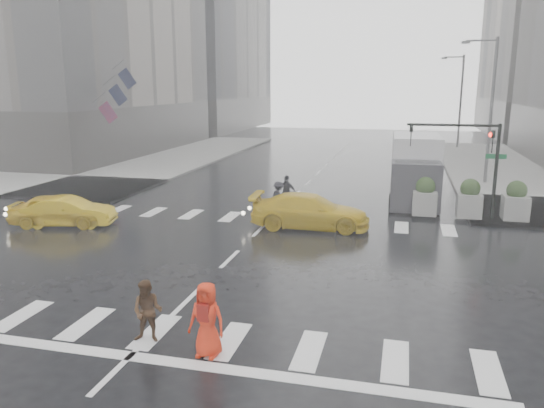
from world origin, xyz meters
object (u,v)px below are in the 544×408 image
(traffic_signal_pole, at_px, (474,152))
(taxi_front, at_px, (58,210))
(taxi_mid, at_px, (69,212))
(box_truck, at_px, (415,167))
(pedestrian_brown, at_px, (148,311))
(pedestrian_orange, at_px, (207,319))

(traffic_signal_pole, xyz_separation_m, taxi_front, (-17.93, -5.40, -2.51))
(taxi_mid, xyz_separation_m, box_truck, (14.98, 9.02, 1.23))
(taxi_mid, bearing_deg, taxi_front, 82.61)
(pedestrian_brown, xyz_separation_m, taxi_front, (-9.01, 9.10, -0.08))
(pedestrian_orange, xyz_separation_m, box_truck, (4.82, 18.49, 0.98))
(pedestrian_orange, distance_m, taxi_front, 14.22)
(pedestrian_orange, relative_size, taxi_mid, 0.45)
(traffic_signal_pole, distance_m, box_truck, 4.62)
(traffic_signal_pole, distance_m, taxi_mid, 18.41)
(pedestrian_orange, relative_size, box_truck, 0.27)
(pedestrian_brown, height_order, taxi_front, pedestrian_brown)
(pedestrian_brown, relative_size, taxi_mid, 0.40)
(traffic_signal_pole, xyz_separation_m, taxi_mid, (-17.43, -5.34, -2.57))
(box_truck, bearing_deg, pedestrian_brown, -111.66)
(box_truck, bearing_deg, pedestrian_orange, -106.66)
(pedestrian_orange, height_order, taxi_front, pedestrian_orange)
(taxi_front, distance_m, box_truck, 17.99)
(pedestrian_brown, height_order, taxi_mid, pedestrian_brown)
(pedestrian_brown, bearing_deg, taxi_front, 127.66)
(pedestrian_brown, xyz_separation_m, box_truck, (6.48, 18.18, 1.09))
(traffic_signal_pole, distance_m, pedestrian_orange, 16.66)
(traffic_signal_pole, bearing_deg, taxi_front, -163.24)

